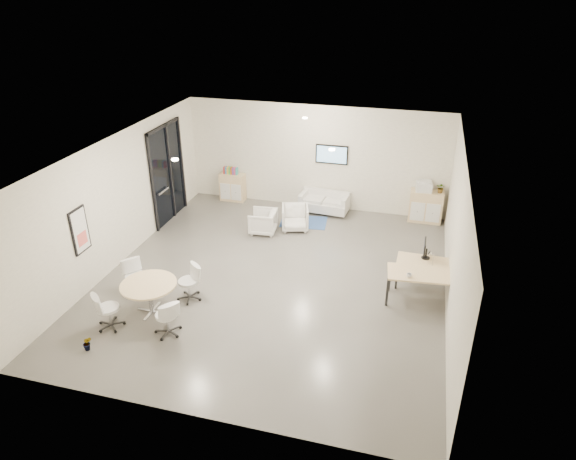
{
  "coord_description": "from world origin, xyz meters",
  "views": [
    {
      "loc": [
        3.08,
        -10.13,
        6.61
      ],
      "look_at": [
        0.24,
        0.4,
        1.14
      ],
      "focal_mm": 32.0,
      "sensor_mm": 36.0,
      "label": 1
    }
  ],
  "objects_px": {
    "sideboard_left": "(233,187)",
    "desk_front": "(421,276)",
    "loveseat": "(325,203)",
    "armchair_right": "(295,217)",
    "sideboard_right": "(426,206)",
    "armchair_left": "(263,221)",
    "round_table": "(149,287)",
    "desk_rear": "(425,264)"
  },
  "relations": [
    {
      "from": "desk_front",
      "to": "round_table",
      "type": "relative_size",
      "value": 1.28
    },
    {
      "from": "desk_rear",
      "to": "desk_front",
      "type": "xyz_separation_m",
      "value": [
        -0.07,
        -0.72,
        0.08
      ]
    },
    {
      "from": "desk_front",
      "to": "armchair_right",
      "type": "bearing_deg",
      "value": 135.5
    },
    {
      "from": "sideboard_right",
      "to": "armchair_left",
      "type": "height_order",
      "value": "sideboard_right"
    },
    {
      "from": "desk_rear",
      "to": "desk_front",
      "type": "relative_size",
      "value": 0.85
    },
    {
      "from": "armchair_left",
      "to": "desk_front",
      "type": "relative_size",
      "value": 0.48
    },
    {
      "from": "sideboard_right",
      "to": "desk_front",
      "type": "bearing_deg",
      "value": -89.97
    },
    {
      "from": "desk_rear",
      "to": "armchair_left",
      "type": "bearing_deg",
      "value": 160.6
    },
    {
      "from": "sideboard_right",
      "to": "loveseat",
      "type": "distance_m",
      "value": 3.01
    },
    {
      "from": "round_table",
      "to": "desk_rear",
      "type": "bearing_deg",
      "value": 24.79
    },
    {
      "from": "sideboard_left",
      "to": "sideboard_right",
      "type": "height_order",
      "value": "sideboard_right"
    },
    {
      "from": "loveseat",
      "to": "armchair_right",
      "type": "height_order",
      "value": "armchair_right"
    },
    {
      "from": "desk_front",
      "to": "sideboard_left",
      "type": "bearing_deg",
      "value": 138.15
    },
    {
      "from": "armchair_right",
      "to": "round_table",
      "type": "distance_m",
      "value": 5.17
    },
    {
      "from": "sideboard_left",
      "to": "armchair_left",
      "type": "distance_m",
      "value": 2.58
    },
    {
      "from": "sideboard_left",
      "to": "desk_front",
      "type": "xyz_separation_m",
      "value": [
        6.06,
        -4.4,
        0.24
      ]
    },
    {
      "from": "sideboard_left",
      "to": "desk_front",
      "type": "relative_size",
      "value": 0.58
    },
    {
      "from": "sideboard_left",
      "to": "desk_front",
      "type": "distance_m",
      "value": 7.49
    },
    {
      "from": "armchair_left",
      "to": "desk_front",
      "type": "height_order",
      "value": "desk_front"
    },
    {
      "from": "sideboard_left",
      "to": "sideboard_right",
      "type": "bearing_deg",
      "value": -0.24
    },
    {
      "from": "round_table",
      "to": "armchair_right",
      "type": "bearing_deg",
      "value": 67.28
    },
    {
      "from": "armchair_left",
      "to": "armchair_right",
      "type": "bearing_deg",
      "value": 113.73
    },
    {
      "from": "armchair_right",
      "to": "sideboard_right",
      "type": "bearing_deg",
      "value": 7.07
    },
    {
      "from": "sideboard_left",
      "to": "desk_rear",
      "type": "relative_size",
      "value": 0.68
    },
    {
      "from": "sideboard_right",
      "to": "desk_front",
      "type": "xyz_separation_m",
      "value": [
        0.0,
        -4.37,
        0.21
      ]
    },
    {
      "from": "sideboard_right",
      "to": "desk_front",
      "type": "height_order",
      "value": "sideboard_right"
    },
    {
      "from": "sideboard_left",
      "to": "desk_front",
      "type": "bearing_deg",
      "value": -35.98
    },
    {
      "from": "sideboard_left",
      "to": "round_table",
      "type": "height_order",
      "value": "sideboard_left"
    },
    {
      "from": "sideboard_right",
      "to": "round_table",
      "type": "relative_size",
      "value": 0.8
    },
    {
      "from": "armchair_left",
      "to": "sideboard_right",
      "type": "bearing_deg",
      "value": 108.79
    },
    {
      "from": "sideboard_right",
      "to": "desk_front",
      "type": "relative_size",
      "value": 0.62
    },
    {
      "from": "loveseat",
      "to": "armchair_left",
      "type": "height_order",
      "value": "armchair_left"
    },
    {
      "from": "round_table",
      "to": "desk_front",
      "type": "bearing_deg",
      "value": 18.74
    },
    {
      "from": "loveseat",
      "to": "desk_rear",
      "type": "bearing_deg",
      "value": -44.38
    },
    {
      "from": "sideboard_right",
      "to": "armchair_left",
      "type": "bearing_deg",
      "value": -156.02
    },
    {
      "from": "sideboard_left",
      "to": "armchair_right",
      "type": "xyz_separation_m",
      "value": [
        2.47,
        -1.53,
        -0.06
      ]
    },
    {
      "from": "armchair_right",
      "to": "desk_front",
      "type": "xyz_separation_m",
      "value": [
        3.59,
        -2.87,
        0.3
      ]
    },
    {
      "from": "sideboard_left",
      "to": "loveseat",
      "type": "height_order",
      "value": "sideboard_left"
    },
    {
      "from": "armchair_left",
      "to": "desk_rear",
      "type": "relative_size",
      "value": 0.57
    },
    {
      "from": "loveseat",
      "to": "armchair_right",
      "type": "distance_m",
      "value": 1.51
    },
    {
      "from": "loveseat",
      "to": "round_table",
      "type": "height_order",
      "value": "round_table"
    },
    {
      "from": "loveseat",
      "to": "armchair_right",
      "type": "bearing_deg",
      "value": -107.96
    }
  ]
}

